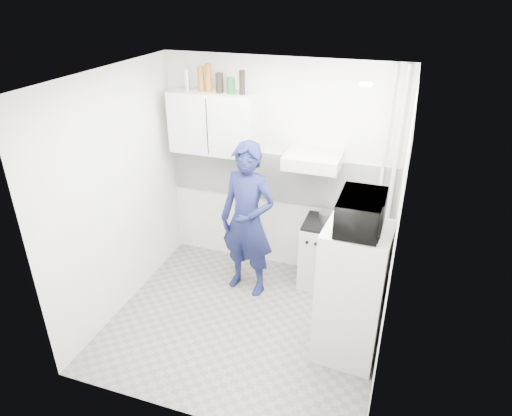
% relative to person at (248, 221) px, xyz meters
% --- Properties ---
extents(floor, '(2.80, 2.80, 0.00)m').
position_rel_person_xyz_m(floor, '(0.17, -0.61, -0.91)').
color(floor, '#5B5A50').
rests_on(floor, ground).
extents(ceiling, '(2.80, 2.80, 0.00)m').
position_rel_person_xyz_m(ceiling, '(0.17, -0.61, 1.69)').
color(ceiling, white).
rests_on(ceiling, wall_back).
extents(wall_back, '(2.80, 0.00, 2.80)m').
position_rel_person_xyz_m(wall_back, '(0.17, 0.64, 0.39)').
color(wall_back, silver).
rests_on(wall_back, floor).
extents(wall_left, '(0.00, 2.60, 2.60)m').
position_rel_person_xyz_m(wall_left, '(-1.23, -0.61, 0.39)').
color(wall_left, silver).
rests_on(wall_left, floor).
extents(wall_right, '(0.00, 2.60, 2.60)m').
position_rel_person_xyz_m(wall_right, '(1.57, -0.61, 0.39)').
color(wall_right, silver).
rests_on(wall_right, floor).
extents(person, '(0.73, 0.55, 1.82)m').
position_rel_person_xyz_m(person, '(0.00, 0.00, 0.00)').
color(person, '#141942').
rests_on(person, floor).
extents(stove, '(0.50, 0.50, 0.80)m').
position_rel_person_xyz_m(stove, '(0.81, 0.39, -0.51)').
color(stove, beige).
rests_on(stove, floor).
extents(fridge, '(0.62, 0.62, 1.40)m').
position_rel_person_xyz_m(fridge, '(1.27, -0.68, -0.21)').
color(fridge, silver).
rests_on(fridge, floor).
extents(stove_top, '(0.48, 0.48, 0.03)m').
position_rel_person_xyz_m(stove_top, '(0.81, 0.39, -0.09)').
color(stove_top, black).
rests_on(stove_top, stove).
extents(saucepan, '(0.19, 0.19, 0.11)m').
position_rel_person_xyz_m(saucepan, '(0.82, 0.44, -0.03)').
color(saucepan, silver).
rests_on(saucepan, stove_top).
extents(microwave, '(0.56, 0.39, 0.31)m').
position_rel_person_xyz_m(microwave, '(1.27, -0.68, 0.64)').
color(microwave, black).
rests_on(microwave, fridge).
extents(bottle_b, '(0.06, 0.06, 0.23)m').
position_rel_person_xyz_m(bottle_b, '(-0.88, 0.46, 1.41)').
color(bottle_b, silver).
rests_on(bottle_b, upper_cabinet).
extents(bottle_c, '(0.07, 0.07, 0.28)m').
position_rel_person_xyz_m(bottle_c, '(-0.70, 0.46, 1.43)').
color(bottle_c, brown).
rests_on(bottle_c, upper_cabinet).
extents(bottle_d, '(0.07, 0.07, 0.30)m').
position_rel_person_xyz_m(bottle_d, '(-0.61, 0.46, 1.44)').
color(bottle_d, brown).
rests_on(bottle_d, upper_cabinet).
extents(canister_a, '(0.09, 0.09, 0.21)m').
position_rel_person_xyz_m(canister_a, '(-0.48, 0.46, 1.40)').
color(canister_a, black).
rests_on(canister_a, upper_cabinet).
extents(canister_b, '(0.09, 0.09, 0.17)m').
position_rel_person_xyz_m(canister_b, '(-0.35, 0.46, 1.38)').
color(canister_b, '#144C1E').
rests_on(canister_b, upper_cabinet).
extents(bottle_e, '(0.06, 0.06, 0.26)m').
position_rel_person_xyz_m(bottle_e, '(-0.22, 0.46, 1.42)').
color(bottle_e, black).
rests_on(bottle_e, upper_cabinet).
extents(upper_cabinet, '(1.00, 0.35, 0.70)m').
position_rel_person_xyz_m(upper_cabinet, '(-0.58, 0.46, 0.94)').
color(upper_cabinet, silver).
rests_on(upper_cabinet, wall_back).
extents(range_hood, '(0.60, 0.50, 0.14)m').
position_rel_person_xyz_m(range_hood, '(0.62, 0.39, 0.66)').
color(range_hood, beige).
rests_on(range_hood, wall_back).
extents(backsplash, '(2.74, 0.03, 0.60)m').
position_rel_person_xyz_m(backsplash, '(0.17, 0.62, 0.29)').
color(backsplash, white).
rests_on(backsplash, wall_back).
extents(pipe_a, '(0.05, 0.05, 2.60)m').
position_rel_person_xyz_m(pipe_a, '(1.47, 0.56, 0.39)').
color(pipe_a, beige).
rests_on(pipe_a, floor).
extents(pipe_b, '(0.04, 0.04, 2.60)m').
position_rel_person_xyz_m(pipe_b, '(1.35, 0.56, 0.39)').
color(pipe_b, beige).
rests_on(pipe_b, floor).
extents(ceiling_spot_fixture, '(0.10, 0.10, 0.02)m').
position_rel_person_xyz_m(ceiling_spot_fixture, '(1.17, -0.41, 1.66)').
color(ceiling_spot_fixture, white).
rests_on(ceiling_spot_fixture, ceiling).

